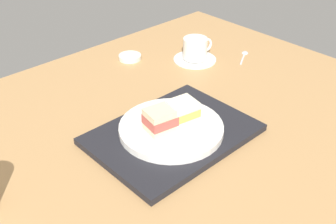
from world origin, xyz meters
The scene contains 8 objects.
ground_plane centered at (0.00, 0.00, -1.50)cm, with size 140.00×100.00×3.00cm, color tan.
serving_tray centered at (4.18, -4.23, 0.80)cm, with size 36.01×26.29×1.59cm, color black.
sandwich_plate centered at (3.97, -3.99, 2.42)cm, with size 23.80×23.80×1.67cm, color silver.
sandwich_near centered at (1.11, -3.46, 5.83)cm, with size 7.21×6.67×5.15cm.
sandwich_far centered at (6.82, -4.52, 5.92)cm, with size 7.40×6.63×5.33cm.
coffee_cup centered at (37.13, 20.20, 3.13)cm, with size 13.21×13.21×7.16cm.
small_sauce_dish centered at (22.74, 34.54, 0.67)cm, with size 6.99×6.99×1.34cm, color silver.
teaspoon centered at (51.16, 12.02, 0.35)cm, with size 9.43×6.13×0.80cm.
Camera 1 is at (-49.58, -60.23, 57.37)cm, focal length 44.80 mm.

